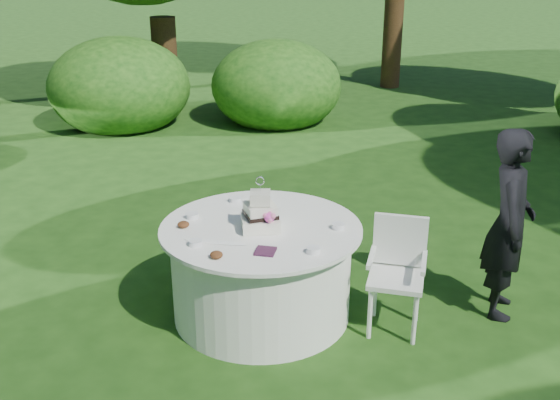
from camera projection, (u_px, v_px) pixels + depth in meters
The scene contains 9 objects.
ground at pixel (262, 313), 5.30m from camera, with size 80.00×80.00×0.00m, color #193B10.
napkins at pixel (265, 251), 4.60m from camera, with size 0.14×0.14×0.02m, color #431C37.
feather_plume at pixel (216, 242), 4.75m from camera, with size 0.48×0.07×0.01m, color white.
guest at pixel (509, 224), 5.07m from camera, with size 0.56×0.37×1.53m, color black.
table at pixel (261, 271), 5.16m from camera, with size 1.56×1.56×0.77m.
cake at pixel (261, 215), 4.94m from camera, with size 0.35×0.35×0.42m.
chair at pixel (398, 265), 4.97m from camera, with size 0.44×0.43×0.88m.
votives at pixel (254, 226), 4.98m from camera, with size 1.26×0.98×0.04m.
petal_cups at pixel (199, 239), 4.75m from camera, with size 0.49×0.54×0.05m.
Camera 1 is at (1.07, -4.47, 2.81)m, focal length 42.00 mm.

